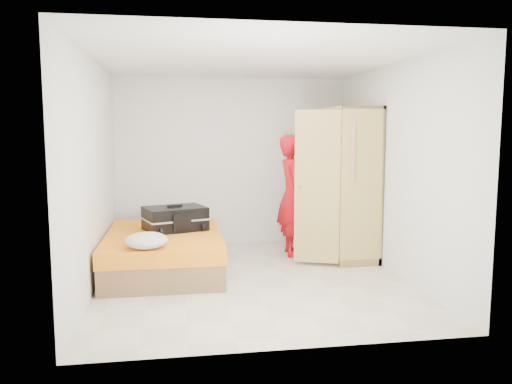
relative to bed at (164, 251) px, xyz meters
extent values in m
plane|color=beige|center=(1.05, -0.53, -0.25)|extent=(4.00, 4.00, 0.00)
plane|color=white|center=(1.05, -0.53, 2.35)|extent=(4.00, 4.00, 0.00)
cube|color=white|center=(1.05, 1.47, 1.05)|extent=(3.60, 0.02, 2.60)
cube|color=white|center=(1.05, -2.53, 1.05)|extent=(3.60, 0.02, 2.60)
cube|color=white|center=(-0.75, -0.53, 1.05)|extent=(0.02, 4.00, 2.60)
cube|color=white|center=(2.85, -0.53, 1.05)|extent=(0.02, 4.00, 2.60)
cube|color=brown|center=(0.00, 0.00, -0.10)|extent=(1.40, 2.00, 0.30)
cube|color=#FFA21A|center=(0.00, 0.00, 0.15)|extent=(1.42, 2.02, 0.20)
cube|color=tan|center=(2.82, 0.37, 0.80)|extent=(0.04, 1.20, 2.10)
cube|color=tan|center=(2.55, -0.21, 0.80)|extent=(0.58, 0.04, 2.10)
cube|color=tan|center=(2.55, 0.95, 0.80)|extent=(0.58, 0.04, 2.10)
cube|color=tan|center=(2.55, 0.37, 1.83)|extent=(0.58, 1.20, 0.04)
cube|color=tan|center=(2.55, 0.37, -0.20)|extent=(0.58, 1.20, 0.10)
cube|color=tan|center=(2.28, 0.67, 0.80)|extent=(0.04, 0.59, 2.00)
cube|color=tan|center=(1.98, -0.09, 0.80)|extent=(0.57, 0.24, 2.00)
cylinder|color=#B2B2B7|center=(2.55, 0.37, 1.67)|extent=(0.02, 1.10, 0.02)
imported|color=red|center=(1.81, 0.59, 0.61)|extent=(0.42, 0.64, 1.73)
cube|color=black|center=(0.14, 0.15, 0.40)|extent=(0.88, 0.75, 0.30)
cube|color=black|center=(0.14, 0.15, 0.56)|extent=(0.20, 0.11, 0.03)
ellipsoid|color=white|center=(-0.16, -0.86, 0.34)|extent=(0.46, 0.46, 0.17)
cube|color=white|center=(0.15, 0.85, 0.30)|extent=(0.57, 0.37, 0.10)
camera|label=1|loc=(0.19, -6.33, 1.52)|focal=35.00mm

